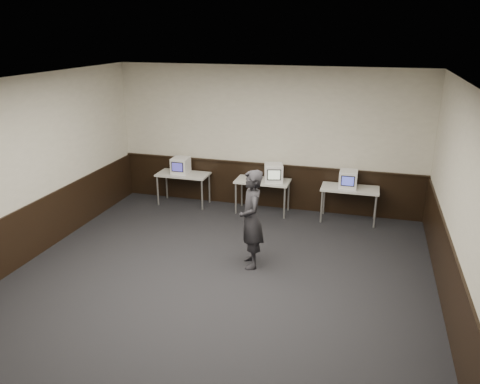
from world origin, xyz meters
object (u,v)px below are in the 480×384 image
at_px(person, 251,219).
at_px(emac_center, 274,173).
at_px(desk_center, 263,183).
at_px(desk_right, 350,191).
at_px(emac_right, 348,179).
at_px(desk_left, 183,176).
at_px(emac_left, 181,166).

bearing_deg(person, emac_center, 160.12).
relative_size(desk_center, desk_right, 1.00).
bearing_deg(emac_right, emac_center, -179.44).
relative_size(desk_left, emac_left, 2.91).
relative_size(desk_left, desk_right, 1.00).
bearing_deg(desk_left, emac_right, 0.01).
relative_size(emac_right, person, 0.23).
bearing_deg(desk_center, emac_center, -6.41).
bearing_deg(person, emac_left, -160.21).
bearing_deg(desk_right, emac_right, 179.06).
height_order(desk_center, person, person).
relative_size(emac_center, person, 0.29).
height_order(desk_left, desk_center, same).
bearing_deg(person, desk_center, 165.65).
xyz_separation_m(desk_left, person, (2.29, -2.52, 0.19)).
bearing_deg(emac_right, person, -120.48).
bearing_deg(desk_center, person, -81.19).
height_order(desk_left, emac_center, emac_center).
distance_m(desk_right, emac_center, 1.67).
height_order(emac_left, person, person).
bearing_deg(emac_right, desk_left, 179.55).
height_order(desk_center, emac_center, emac_center).
bearing_deg(desk_right, person, -120.92).
height_order(emac_left, emac_center, emac_center).
relative_size(desk_left, desk_center, 1.00).
bearing_deg(emac_left, person, -47.75).
distance_m(desk_left, desk_right, 3.80).
bearing_deg(desk_right, desk_center, 180.00).
relative_size(emac_left, emac_center, 0.82).
xyz_separation_m(desk_center, emac_center, (0.25, -0.03, 0.27)).
bearing_deg(desk_left, emac_center, -0.74).
xyz_separation_m(desk_center, desk_right, (1.90, 0.00, 0.00)).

